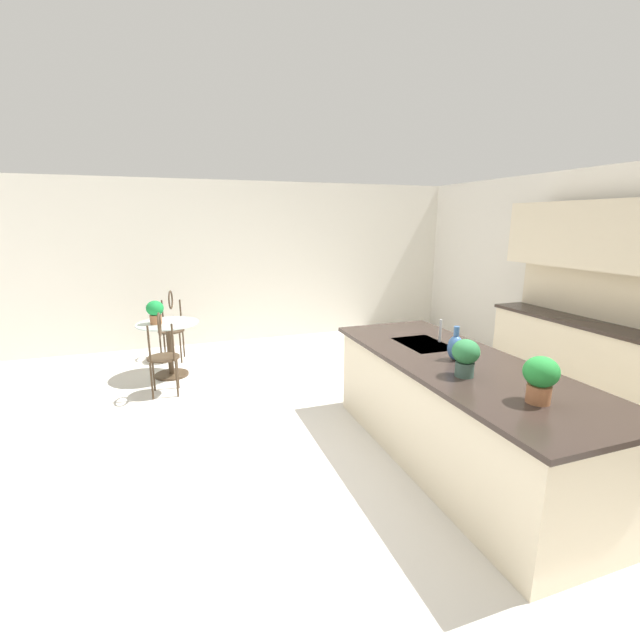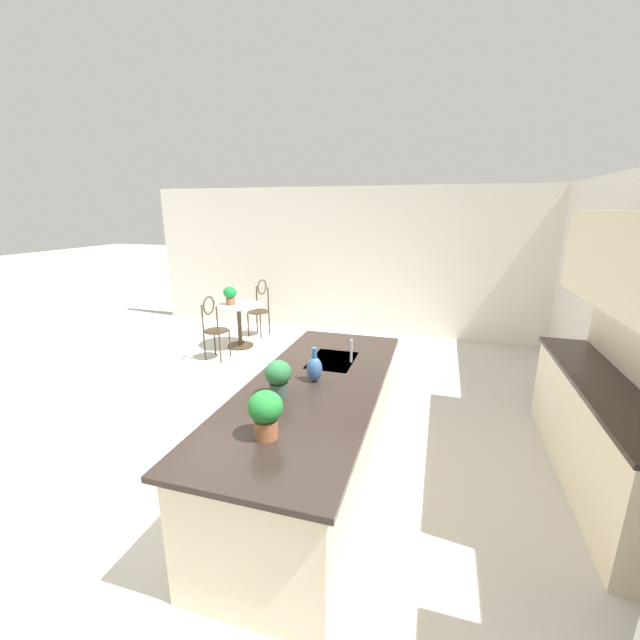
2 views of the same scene
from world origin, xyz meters
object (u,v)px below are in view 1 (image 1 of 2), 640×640
Objects in this scene: potted_plant_on_table at (155,311)px; chair_near_window at (162,350)px; bistro_table at (169,344)px; vase_on_counter at (455,347)px; potted_plant_counter_far at (541,377)px; chair_by_island at (171,322)px; potted_plant_counter_near at (466,355)px.

chair_near_window is at bearing 5.71° from potted_plant_on_table.
vase_on_counter is at bearing 37.37° from bistro_table.
bistro_table is at bearing -149.91° from potted_plant_counter_far.
chair_by_island is at bearing 175.49° from chair_near_window.
bistro_table is at bearing 95.98° from potted_plant_on_table.
potted_plant_counter_far is 1.06× the size of vase_on_counter.
bistro_table is 0.70m from chair_near_window.
chair_near_window is 3.33m from vase_on_counter.
bistro_table is 2.61× the size of potted_plant_counter_far.
vase_on_counter reaches higher than chair_near_window.
chair_by_island is 3.62× the size of vase_on_counter.
chair_by_island is (-0.74, 0.04, 0.13)m from bistro_table.
chair_by_island is at bearing -154.46° from potted_plant_counter_far.
chair_by_island reaches higher than bistro_table.
chair_by_island is (-1.43, 0.11, 0.00)m from chair_near_window.
potted_plant_counter_near is at bearing -26.36° from vase_on_counter.
potted_plant_counter_near reaches higher than chair_by_island.
potted_plant_counter_far is at bearing 14.61° from potted_plant_counter_near.
potted_plant_counter_far is 0.90m from vase_on_counter.
bistro_table is at bearing 173.99° from chair_near_window.
bistro_table is at bearing -3.12° from chair_by_island.
chair_near_window is at bearing -6.01° from bistro_table.
chair_by_island is 0.85m from potted_plant_on_table.
potted_plant_on_table is at bearing -148.31° from potted_plant_counter_far.
potted_plant_counter_near is 0.39m from vase_on_counter.
potted_plant_on_table is 3.84m from vase_on_counter.
potted_plant_on_table is 4.56m from potted_plant_counter_far.
potted_plant_counter_far reaches higher than chair_near_window.
potted_plant_counter_near is at bearing -165.39° from potted_plant_counter_far.
potted_plant_counter_far is (3.21, 2.33, 0.52)m from chair_near_window.
vase_on_counter is at bearing 45.61° from chair_near_window.
potted_plant_counter_far is (3.88, 2.39, 0.18)m from potted_plant_on_table.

